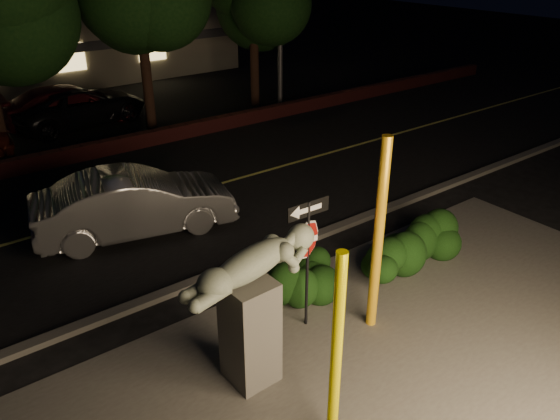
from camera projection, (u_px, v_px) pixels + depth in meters
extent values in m
plane|color=black|center=(117.00, 168.00, 16.94)|extent=(90.00, 90.00, 0.00)
cube|color=#4C4944|center=(373.00, 366.00, 9.07)|extent=(14.00, 6.00, 0.02)
cube|color=black|center=(160.00, 201.00, 14.79)|extent=(80.00, 8.00, 0.01)
cube|color=#C0B84D|center=(160.00, 201.00, 14.79)|extent=(80.00, 0.12, 0.00)
cube|color=#4C4944|center=(243.00, 264.00, 11.84)|extent=(80.00, 0.25, 0.12)
cube|color=#4F191A|center=(101.00, 149.00, 17.76)|extent=(40.00, 0.35, 0.50)
cube|color=black|center=(50.00, 115.00, 21.94)|extent=(40.00, 12.00, 0.01)
cube|color=#333338|center=(21.00, 54.00, 23.12)|extent=(22.00, 0.20, 0.40)
cube|color=#FFD87F|center=(69.00, 58.00, 24.41)|extent=(1.40, 0.08, 1.20)
cube|color=#FFD87F|center=(152.00, 48.00, 26.56)|extent=(1.40, 0.08, 1.20)
cylinder|color=black|center=(147.00, 76.00, 19.39)|extent=(0.36, 0.36, 4.00)
cylinder|color=black|center=(254.00, 59.00, 22.46)|extent=(0.36, 0.36, 3.90)
cylinder|color=#F6E800|center=(336.00, 354.00, 7.10)|extent=(0.15, 0.15, 3.09)
cylinder|color=yellow|center=(378.00, 238.00, 9.29)|extent=(0.18, 0.18, 3.65)
cylinder|color=black|center=(307.00, 267.00, 9.52)|extent=(0.05, 0.05, 2.51)
cube|color=white|center=(308.00, 240.00, 9.28)|extent=(0.38, 0.04, 0.11)
cube|color=black|center=(309.00, 209.00, 9.02)|extent=(0.85, 0.04, 0.27)
cube|color=white|center=(309.00, 209.00, 9.02)|extent=(0.54, 0.03, 0.11)
cube|color=#4C4944|center=(250.00, 332.00, 8.45)|extent=(0.74, 0.74, 1.85)
sphere|color=gray|center=(301.00, 237.00, 8.42)|extent=(0.43, 0.43, 0.43)
ellipsoid|color=black|center=(302.00, 278.00, 10.51)|extent=(2.10, 1.14, 1.05)
ellipsoid|color=black|center=(388.00, 252.00, 11.24)|extent=(2.00, 1.41, 1.18)
ellipsoid|color=black|center=(434.00, 232.00, 12.09)|extent=(1.84, 1.54, 1.10)
imported|color=#AEAFB4|center=(135.00, 203.00, 12.92)|extent=(4.90, 2.64, 1.53)
imported|color=#3D0D13|center=(71.00, 105.00, 20.64)|extent=(5.13, 2.24, 1.47)
imported|color=black|center=(78.00, 106.00, 20.58)|extent=(5.47, 3.26, 1.42)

